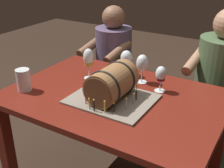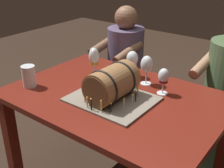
{
  "view_description": "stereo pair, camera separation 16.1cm",
  "coord_description": "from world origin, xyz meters",
  "px_view_note": "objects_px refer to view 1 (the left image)",
  "views": [
    {
      "loc": [
        0.78,
        -1.31,
        1.54
      ],
      "look_at": [
        0.02,
        -0.06,
        0.86
      ],
      "focal_mm": 46.75,
      "sensor_mm": 36.0,
      "label": 1
    },
    {
      "loc": [
        0.91,
        -1.22,
        1.54
      ],
      "look_at": [
        0.02,
        -0.06,
        0.86
      ],
      "focal_mm": 46.75,
      "sensor_mm": 36.0,
      "label": 2
    }
  ],
  "objects_px": {
    "wine_glass_red": "(161,75)",
    "beer_pint": "(24,81)",
    "dining_table": "(114,112)",
    "wine_glass_empty": "(142,64)",
    "person_seated_left": "(113,76)",
    "wine_glass_amber": "(89,59)",
    "barrel_cake": "(112,85)",
    "wine_glass_rose": "(126,59)",
    "person_seated_right": "(218,93)"
  },
  "relations": [
    {
      "from": "wine_glass_amber",
      "to": "wine_glass_red",
      "type": "relative_size",
      "value": 1.28
    },
    {
      "from": "wine_glass_amber",
      "to": "person_seated_right",
      "type": "relative_size",
      "value": 0.17
    },
    {
      "from": "wine_glass_empty",
      "to": "wine_glass_rose",
      "type": "height_order",
      "value": "wine_glass_empty"
    },
    {
      "from": "wine_glass_empty",
      "to": "wine_glass_amber",
      "type": "xyz_separation_m",
      "value": [
        -0.32,
        -0.12,
        0.01
      ]
    },
    {
      "from": "barrel_cake",
      "to": "wine_glass_red",
      "type": "height_order",
      "value": "barrel_cake"
    },
    {
      "from": "barrel_cake",
      "to": "wine_glass_empty",
      "type": "bearing_deg",
      "value": 82.98
    },
    {
      "from": "wine_glass_empty",
      "to": "wine_glass_rose",
      "type": "xyz_separation_m",
      "value": [
        -0.14,
        0.05,
        -0.01
      ]
    },
    {
      "from": "wine_glass_rose",
      "to": "wine_glass_amber",
      "type": "distance_m",
      "value": 0.25
    },
    {
      "from": "wine_glass_amber",
      "to": "beer_pint",
      "type": "xyz_separation_m",
      "value": [
        -0.23,
        -0.35,
        -0.07
      ]
    },
    {
      "from": "wine_glass_red",
      "to": "person_seated_left",
      "type": "xyz_separation_m",
      "value": [
        -0.66,
        0.56,
        -0.36
      ]
    },
    {
      "from": "wine_glass_red",
      "to": "wine_glass_empty",
      "type": "bearing_deg",
      "value": 158.67
    },
    {
      "from": "barrel_cake",
      "to": "wine_glass_empty",
      "type": "height_order",
      "value": "barrel_cake"
    },
    {
      "from": "barrel_cake",
      "to": "wine_glass_empty",
      "type": "distance_m",
      "value": 0.31
    },
    {
      "from": "dining_table",
      "to": "beer_pint",
      "type": "bearing_deg",
      "value": -155.21
    },
    {
      "from": "dining_table",
      "to": "wine_glass_amber",
      "type": "bearing_deg",
      "value": 155.41
    },
    {
      "from": "wine_glass_amber",
      "to": "person_seated_right",
      "type": "xyz_separation_m",
      "value": [
        0.72,
        0.63,
        -0.33
      ]
    },
    {
      "from": "beer_pint",
      "to": "dining_table",
      "type": "bearing_deg",
      "value": 24.79
    },
    {
      "from": "person_seated_right",
      "to": "wine_glass_amber",
      "type": "bearing_deg",
      "value": -138.87
    },
    {
      "from": "wine_glass_empty",
      "to": "beer_pint",
      "type": "distance_m",
      "value": 0.73
    },
    {
      "from": "wine_glass_amber",
      "to": "person_seated_left",
      "type": "height_order",
      "value": "person_seated_left"
    },
    {
      "from": "person_seated_right",
      "to": "wine_glass_red",
      "type": "bearing_deg",
      "value": -113.19
    },
    {
      "from": "wine_glass_red",
      "to": "person_seated_left",
      "type": "relative_size",
      "value": 0.14
    },
    {
      "from": "wine_glass_red",
      "to": "wine_glass_amber",
      "type": "bearing_deg",
      "value": -172.56
    },
    {
      "from": "person_seated_left",
      "to": "person_seated_right",
      "type": "xyz_separation_m",
      "value": [
        0.9,
        0.0,
        0.06
      ]
    },
    {
      "from": "wine_glass_rose",
      "to": "wine_glass_red",
      "type": "distance_m",
      "value": 0.31
    },
    {
      "from": "dining_table",
      "to": "wine_glass_empty",
      "type": "relative_size",
      "value": 6.71
    },
    {
      "from": "dining_table",
      "to": "wine_glass_rose",
      "type": "bearing_deg",
      "value": 105.21
    },
    {
      "from": "wine_glass_rose",
      "to": "wine_glass_red",
      "type": "relative_size",
      "value": 1.1
    },
    {
      "from": "barrel_cake",
      "to": "person_seated_right",
      "type": "height_order",
      "value": "person_seated_right"
    },
    {
      "from": "dining_table",
      "to": "barrel_cake",
      "type": "xyz_separation_m",
      "value": [
        0.02,
        -0.06,
        0.21
      ]
    },
    {
      "from": "wine_glass_rose",
      "to": "wine_glass_red",
      "type": "xyz_separation_m",
      "value": [
        0.29,
        -0.1,
        -0.01
      ]
    },
    {
      "from": "wine_glass_rose",
      "to": "person_seated_right",
      "type": "bearing_deg",
      "value": 40.85
    },
    {
      "from": "beer_pint",
      "to": "person_seated_right",
      "type": "bearing_deg",
      "value": 45.83
    },
    {
      "from": "wine_glass_amber",
      "to": "person_seated_left",
      "type": "distance_m",
      "value": 0.76
    },
    {
      "from": "dining_table",
      "to": "wine_glass_rose",
      "type": "xyz_separation_m",
      "value": [
        -0.08,
        0.29,
        0.24
      ]
    },
    {
      "from": "person_seated_right",
      "to": "wine_glass_rose",
      "type": "bearing_deg",
      "value": -139.15
    },
    {
      "from": "barrel_cake",
      "to": "wine_glass_rose",
      "type": "distance_m",
      "value": 0.37
    },
    {
      "from": "dining_table",
      "to": "barrel_cake",
      "type": "relative_size",
      "value": 2.74
    },
    {
      "from": "dining_table",
      "to": "person_seated_right",
      "type": "relative_size",
      "value": 1.06
    },
    {
      "from": "wine_glass_rose",
      "to": "wine_glass_red",
      "type": "height_order",
      "value": "wine_glass_rose"
    },
    {
      "from": "dining_table",
      "to": "wine_glass_rose",
      "type": "height_order",
      "value": "wine_glass_rose"
    },
    {
      "from": "barrel_cake",
      "to": "beer_pint",
      "type": "distance_m",
      "value": 0.54
    },
    {
      "from": "wine_glass_empty",
      "to": "wine_glass_rose",
      "type": "distance_m",
      "value": 0.15
    },
    {
      "from": "dining_table",
      "to": "wine_glass_amber",
      "type": "height_order",
      "value": "wine_glass_amber"
    },
    {
      "from": "person_seated_right",
      "to": "barrel_cake",
      "type": "bearing_deg",
      "value": -117.94
    },
    {
      "from": "wine_glass_amber",
      "to": "person_seated_left",
      "type": "relative_size",
      "value": 0.18
    },
    {
      "from": "wine_glass_red",
      "to": "beer_pint",
      "type": "relative_size",
      "value": 1.18
    },
    {
      "from": "barrel_cake",
      "to": "wine_glass_amber",
      "type": "xyz_separation_m",
      "value": [
        -0.29,
        0.18,
        0.05
      ]
    },
    {
      "from": "beer_pint",
      "to": "barrel_cake",
      "type": "bearing_deg",
      "value": 17.78
    },
    {
      "from": "beer_pint",
      "to": "person_seated_right",
      "type": "xyz_separation_m",
      "value": [
        0.95,
        0.97,
        -0.26
      ]
    }
  ]
}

